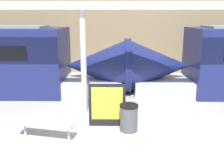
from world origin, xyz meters
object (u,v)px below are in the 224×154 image
Objects in this scene: bench_near at (45,124)px; poster_board at (107,105)px; support_column_near at (84,63)px; trash_bin at (129,118)px.

bench_near is 2.09m from poster_board.
support_column_near reaches higher than poster_board.
support_column_near is at bearing 79.36° from bench_near.
support_column_near reaches higher than trash_bin.
bench_near is at bearing -112.45° from support_column_near.
trash_bin is 0.60× the size of poster_board.
bench_near is 0.48× the size of support_column_near.
poster_board reaches higher than bench_near.
poster_board is 1.95m from support_column_near.
bench_near is 2.80m from support_column_near.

